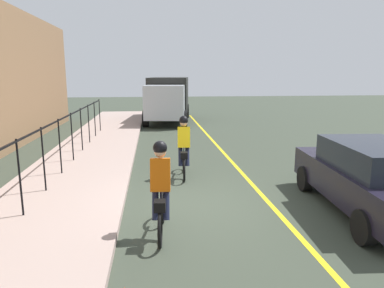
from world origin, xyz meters
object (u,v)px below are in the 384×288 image
cyclist_lead (184,147)px  cyclist_follow (161,190)px  patrol_sedan (370,177)px  box_truck_background (168,97)px

cyclist_lead → cyclist_follow: same height
cyclist_follow → patrol_sedan: size_ratio=0.40×
cyclist_follow → patrol_sedan: 4.59m
cyclist_lead → box_truck_background: 12.66m
box_truck_background → cyclist_follow: bearing=3.9°
cyclist_follow → box_truck_background: (16.46, -0.87, 0.64)m
patrol_sedan → cyclist_lead: bearing=53.8°
cyclist_lead → cyclist_follow: bearing=172.8°
box_truck_background → patrol_sedan: bearing=20.0°
cyclist_follow → box_truck_background: 16.50m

